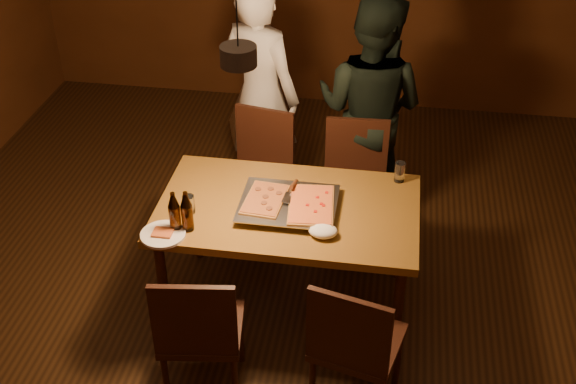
# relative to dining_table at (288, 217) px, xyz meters

# --- Properties ---
(room_shell) EXTENTS (6.00, 6.00, 6.00)m
(room_shell) POSITION_rel_dining_table_xyz_m (-0.21, -0.19, 0.72)
(room_shell) COLOR #38220F
(room_shell) RESTS_ON ground
(dining_table) EXTENTS (1.50, 0.90, 0.75)m
(dining_table) POSITION_rel_dining_table_xyz_m (0.00, 0.00, 0.00)
(dining_table) COLOR olive
(dining_table) RESTS_ON floor
(chair_far_left) EXTENTS (0.49, 0.49, 0.49)m
(chair_far_left) POSITION_rel_dining_table_xyz_m (-0.32, 0.78, -0.14)
(chair_far_left) COLOR #38190F
(chair_far_left) RESTS_ON floor
(chair_far_right) EXTENTS (0.44, 0.44, 0.49)m
(chair_far_right) POSITION_rel_dining_table_xyz_m (0.34, 0.74, -0.14)
(chair_far_right) COLOR #38190F
(chair_far_right) RESTS_ON floor
(chair_near_left) EXTENTS (0.47, 0.47, 0.49)m
(chair_near_left) POSITION_rel_dining_table_xyz_m (-0.33, -0.80, -0.14)
(chair_near_left) COLOR #38190F
(chair_near_left) RESTS_ON floor
(chair_near_right) EXTENTS (0.51, 0.51, 0.49)m
(chair_near_right) POSITION_rel_dining_table_xyz_m (0.45, -0.77, -0.14)
(chair_near_right) COLOR #38190F
(chair_near_right) RESTS_ON floor
(pizza_tray) EXTENTS (0.58, 0.48, 0.05)m
(pizza_tray) POSITION_rel_dining_table_xyz_m (0.01, -0.03, 0.10)
(pizza_tray) COLOR silver
(pizza_tray) RESTS_ON dining_table
(pizza_meat) EXTENTS (0.24, 0.35, 0.02)m
(pizza_meat) POSITION_rel_dining_table_xyz_m (-0.13, -0.03, 0.13)
(pizza_meat) COLOR maroon
(pizza_meat) RESTS_ON pizza_tray
(pizza_cheese) EXTENTS (0.28, 0.42, 0.02)m
(pizza_cheese) POSITION_rel_dining_table_xyz_m (0.14, -0.04, 0.13)
(pizza_cheese) COLOR gold
(pizza_cheese) RESTS_ON pizza_tray
(spatula) EXTENTS (0.12, 0.25, 0.04)m
(spatula) POSITION_rel_dining_table_xyz_m (0.00, -0.00, 0.14)
(spatula) COLOR silver
(spatula) RESTS_ON pizza_tray
(beer_bottle_a) EXTENTS (0.06, 0.06, 0.24)m
(beer_bottle_a) POSITION_rel_dining_table_xyz_m (-0.57, -0.31, 0.20)
(beer_bottle_a) COLOR black
(beer_bottle_a) RESTS_ON dining_table
(beer_bottle_b) EXTENTS (0.07, 0.07, 0.25)m
(beer_bottle_b) POSITION_rel_dining_table_xyz_m (-0.51, -0.30, 0.20)
(beer_bottle_b) COLOR black
(beer_bottle_b) RESTS_ON dining_table
(water_glass_left) EXTENTS (0.07, 0.07, 0.11)m
(water_glass_left) POSITION_rel_dining_table_xyz_m (-0.55, -0.14, 0.13)
(water_glass_left) COLOR silver
(water_glass_left) RESTS_ON dining_table
(water_glass_right) EXTENTS (0.06, 0.06, 0.13)m
(water_glass_right) POSITION_rel_dining_table_xyz_m (0.62, 0.37, 0.14)
(water_glass_right) COLOR silver
(water_glass_right) RESTS_ON dining_table
(plate_slice) EXTENTS (0.25, 0.25, 0.03)m
(plate_slice) POSITION_rel_dining_table_xyz_m (-0.63, -0.38, 0.08)
(plate_slice) COLOR white
(plate_slice) RESTS_ON dining_table
(napkin) EXTENTS (0.16, 0.12, 0.07)m
(napkin) POSITION_rel_dining_table_xyz_m (0.23, -0.24, 0.11)
(napkin) COLOR white
(napkin) RESTS_ON dining_table
(diner_white) EXTENTS (0.73, 0.62, 1.69)m
(diner_white) POSITION_rel_dining_table_xyz_m (-0.39, 1.19, 0.17)
(diner_white) COLOR silver
(diner_white) RESTS_ON floor
(diner_dark) EXTENTS (0.97, 0.86, 1.65)m
(diner_dark) POSITION_rel_dining_table_xyz_m (0.39, 1.12, 0.15)
(diner_dark) COLOR black
(diner_dark) RESTS_ON floor
(pendant_lamp) EXTENTS (0.18, 0.18, 1.10)m
(pendant_lamp) POSITION_rel_dining_table_xyz_m (-0.21, -0.19, 1.08)
(pendant_lamp) COLOR black
(pendant_lamp) RESTS_ON ceiling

